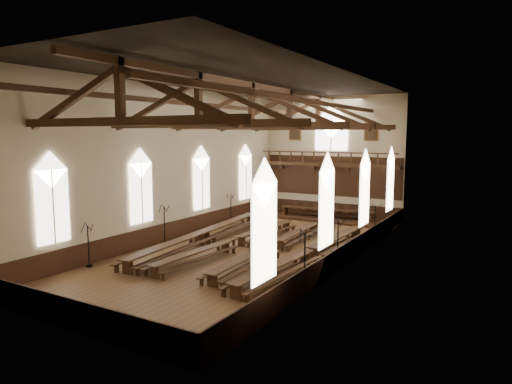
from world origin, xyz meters
TOP-DOWN VIEW (x-y plane):
  - ground at (0.00, 0.00)m, footprint 26.00×26.00m
  - room_walls at (0.00, 0.00)m, footprint 26.00×26.00m
  - wainscot_band at (0.00, 0.00)m, footprint 12.00×26.00m
  - side_windows at (-0.00, -0.00)m, footprint 11.85×19.80m
  - end_window at (0.00, 12.90)m, footprint 2.80×0.12m
  - minstrels_gallery at (0.00, 12.66)m, footprint 11.80×1.24m
  - portraits at (0.00, 12.90)m, footprint 7.75×0.09m
  - roof_trusses at (0.00, -0.00)m, footprint 11.70×25.70m
  - refectory_row_a at (-3.58, -0.14)m, footprint 2.34×15.01m
  - refectory_row_b at (-0.99, -0.41)m, footprint 1.65×13.81m
  - refectory_row_c at (1.56, -0.07)m, footprint 1.71×13.87m
  - refectory_row_d at (4.07, -0.60)m, footprint 1.90×14.49m
  - dais at (0.32, 11.40)m, footprint 11.40×2.92m
  - high_table at (0.32, 11.40)m, footprint 7.75×1.42m
  - high_chairs at (0.32, 12.15)m, footprint 6.73×0.43m
  - candelabrum_left_near at (-5.55, -7.30)m, footprint 0.69×0.68m
  - candelabrum_left_mid at (-5.55, -1.43)m, footprint 0.70×0.77m
  - candelabrum_left_far at (-5.55, 6.21)m, footprint 0.71×0.67m
  - candelabrum_right_near at (5.55, -4.64)m, footprint 0.76×0.82m
  - candelabrum_right_mid at (5.55, -0.37)m, footprint 0.74×0.77m
  - candelabrum_right_far at (5.55, 6.66)m, footprint 0.67×0.72m

SIDE VIEW (x-z plane):
  - ground at x=0.00m, z-range 0.00..0.00m
  - dais at x=0.32m, z-range 0.00..0.19m
  - refectory_row_b at x=-0.99m, z-range 0.16..0.84m
  - refectory_row_c at x=1.56m, z-range 0.16..0.84m
  - refectory_row_d at x=4.07m, z-range 0.17..0.92m
  - refectory_row_a at x=-3.58m, z-range 0.18..0.99m
  - wainscot_band at x=0.00m, z-range 0.00..1.20m
  - candelabrum_left_near at x=-5.55m, z-range -0.45..1.86m
  - high_chairs at x=0.32m, z-range 0.24..1.18m
  - candelabrum_left_far at x=-5.55m, z-range -0.46..1.89m
  - candelabrum_right_far at x=5.55m, z-range -0.46..1.90m
  - candelabrum_left_mid at x=-5.55m, z-range -0.49..2.02m
  - candelabrum_right_mid at x=5.55m, z-range -0.50..2.05m
  - high_table at x=0.32m, z-range 0.45..1.17m
  - candelabrum_right_near at x=5.55m, z-range -0.53..2.17m
  - side_windows at x=0.00m, z-range 1.49..5.99m
  - minstrels_gallery at x=0.00m, z-range 2.06..5.76m
  - room_walls at x=0.00m, z-range -6.54..19.46m
  - portraits at x=0.00m, z-range 6.38..7.82m
  - end_window at x=0.00m, z-range 5.32..9.12m
  - roof_trusses at x=0.00m, z-range 6.82..9.62m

